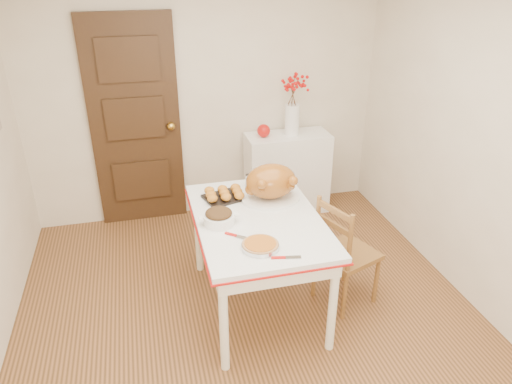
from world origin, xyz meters
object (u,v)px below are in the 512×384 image
object	(u,v)px
kitchen_table	(258,263)
sideboard	(287,173)
turkey_platter	(271,183)
pumpkin_pie	(260,245)
chair_oak	(348,251)

from	to	relation	value
kitchen_table	sideboard	bearing A→B (deg)	64.53
sideboard	turkey_platter	bearing A→B (deg)	-113.46
sideboard	kitchen_table	size ratio (longest dim) A/B	0.64
sideboard	pumpkin_pie	bearing A→B (deg)	-112.81
kitchen_table	pumpkin_pie	bearing A→B (deg)	-102.11
chair_oak	turkey_platter	distance (m)	0.79
pumpkin_pie	chair_oak	bearing A→B (deg)	20.90
kitchen_table	chair_oak	xyz separation A→B (m)	(0.69, -0.10, 0.06)
kitchen_table	pumpkin_pie	xyz separation A→B (m)	(-0.09, -0.40, 0.42)
chair_oak	sideboard	bearing A→B (deg)	-20.71
turkey_platter	kitchen_table	bearing A→B (deg)	-117.47
pumpkin_pie	turkey_platter	bearing A→B (deg)	68.46
sideboard	pumpkin_pie	size ratio (longest dim) A/B	3.46
chair_oak	pumpkin_pie	bearing A→B (deg)	90.46
turkey_platter	pumpkin_pie	xyz separation A→B (m)	(-0.25, -0.64, -0.12)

